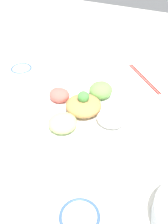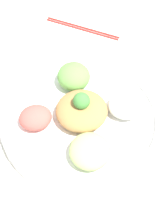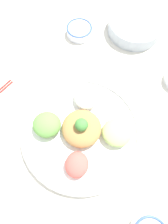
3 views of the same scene
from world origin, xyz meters
name	(u,v)px [view 1 (image 1 of 3)]	position (x,y,z in m)	size (l,w,h in m)	color
ground_plane	(86,121)	(0.00, 0.00, 0.00)	(2.40, 2.40, 0.00)	silver
salad_platter	(84,110)	(0.02, 0.02, 0.02)	(0.39, 0.39, 0.10)	white
sauce_bowl_red	(22,71)	(0.16, 0.37, 0.02)	(0.09, 0.09, 0.04)	white
rice_bowl_blue	(80,220)	(-0.34, -0.14, 0.02)	(0.09, 0.09, 0.04)	white
chopsticks_pair_near	(144,78)	(0.35, -0.11, 0.00)	(0.18, 0.18, 0.01)	red
serving_spoon_extra	(166,117)	(0.14, -0.24, 0.00)	(0.14, 0.05, 0.01)	silver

